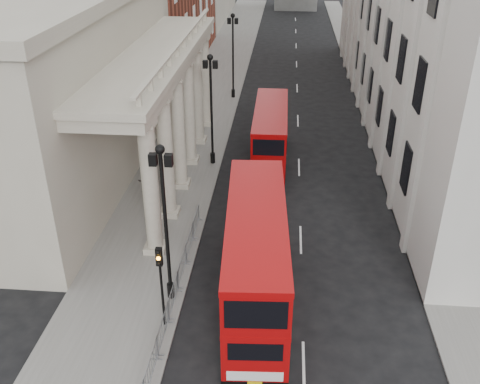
{
  "coord_description": "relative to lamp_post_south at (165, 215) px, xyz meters",
  "views": [
    {
      "loc": [
        4.71,
        -16.89,
        17.56
      ],
      "look_at": [
        2.42,
        9.35,
        3.39
      ],
      "focal_mm": 40.0,
      "sensor_mm": 36.0,
      "label": 1
    }
  ],
  "objects": [
    {
      "name": "ground",
      "position": [
        0.6,
        -4.0,
        -4.91
      ],
      "size": [
        260.0,
        260.0,
        0.0
      ],
      "primitive_type": "plane",
      "color": "black",
      "rests_on": "ground"
    },
    {
      "name": "sidewalk_west",
      "position": [
        -2.4,
        26.0,
        -4.85
      ],
      "size": [
        6.0,
        140.0,
        0.12
      ],
      "primitive_type": "cube",
      "color": "slate",
      "rests_on": "ground"
    },
    {
      "name": "sidewalk_east",
      "position": [
        14.1,
        26.0,
        -4.85
      ],
      "size": [
        3.0,
        140.0,
        0.12
      ],
      "primitive_type": "cube",
      "color": "slate",
      "rests_on": "ground"
    },
    {
      "name": "kerb",
      "position": [
        0.55,
        26.0,
        -4.84
      ],
      "size": [
        0.2,
        140.0,
        0.14
      ],
      "primitive_type": "cube",
      "color": "slate",
      "rests_on": "ground"
    },
    {
      "name": "portico_building",
      "position": [
        -9.9,
        14.0,
        1.09
      ],
      "size": [
        9.0,
        28.0,
        12.0
      ],
      "primitive_type": "cube",
      "color": "#A19987",
      "rests_on": "ground"
    },
    {
      "name": "lamp_post_south",
      "position": [
        0.0,
        0.0,
        0.0
      ],
      "size": [
        1.05,
        0.44,
        8.32
      ],
      "color": "black",
      "rests_on": "sidewalk_west"
    },
    {
      "name": "lamp_post_mid",
      "position": [
        0.0,
        16.0,
        0.0
      ],
      "size": [
        1.05,
        0.44,
        8.32
      ],
      "color": "black",
      "rests_on": "sidewalk_west"
    },
    {
      "name": "lamp_post_north",
      "position": [
        0.0,
        32.0,
        0.0
      ],
      "size": [
        1.05,
        0.44,
        8.32
      ],
      "color": "black",
      "rests_on": "sidewalk_west"
    },
    {
      "name": "traffic_light",
      "position": [
        0.1,
        -2.02,
        -1.8
      ],
      "size": [
        0.28,
        0.33,
        4.3
      ],
      "color": "black",
      "rests_on": "sidewalk_west"
    },
    {
      "name": "crowd_barriers",
      "position": [
        0.25,
        -1.77,
        -4.24
      ],
      "size": [
        0.5,
        18.75,
        1.1
      ],
      "color": "gray",
      "rests_on": "sidewalk_west"
    },
    {
      "name": "bus_near",
      "position": [
        4.23,
        0.39,
        -2.29
      ],
      "size": [
        3.46,
        11.75,
        5.01
      ],
      "rotation": [
        0.0,
        0.0,
        0.06
      ],
      "color": "#9F0708",
      "rests_on": "ground"
    },
    {
      "name": "bus_far",
      "position": [
        4.34,
        16.68,
        -2.65
      ],
      "size": [
        2.49,
        10.05,
        4.33
      ],
      "rotation": [
        0.0,
        0.0,
        0.01
      ],
      "color": "#8B0607",
      "rests_on": "ground"
    },
    {
      "name": "pedestrian_a",
      "position": [
        -2.96,
        13.05,
        -4.0
      ],
      "size": [
        0.65,
        0.5,
        1.59
      ],
      "primitive_type": "imported",
      "rotation": [
        0.0,
        0.0,
        0.23
      ],
      "color": "black",
      "rests_on": "sidewalk_west"
    },
    {
      "name": "pedestrian_b",
      "position": [
        -4.04,
        10.91,
        -3.93
      ],
      "size": [
        1.04,
        0.96,
        1.72
      ],
      "primitive_type": "imported",
      "rotation": [
        0.0,
        0.0,
        3.61
      ],
      "color": "#292321",
      "rests_on": "sidewalk_west"
    },
    {
      "name": "pedestrian_c",
      "position": [
        -2.64,
        17.97,
        -3.96
      ],
      "size": [
        0.86,
        0.6,
        1.66
      ],
      "primitive_type": "imported",
      "rotation": [
        0.0,
        0.0,
        6.37
      ],
      "color": "black",
      "rests_on": "sidewalk_west"
    }
  ]
}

